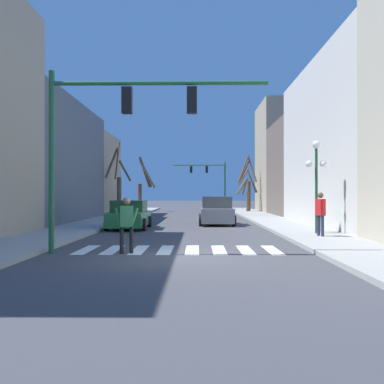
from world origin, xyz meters
TOP-DOWN VIEW (x-y plane):
  - ground_plane at (0.00, 0.00)m, footprint 240.00×240.00m
  - sidewalk_right at (5.72, 0.00)m, footprint 2.87×90.00m
  - building_row_left at (-10.15, 11.32)m, footprint 6.00×37.94m
  - building_row_right at (10.15, 15.47)m, footprint 6.00×43.92m
  - crosswalk_stripes at (0.00, 1.94)m, footprint 6.75×2.60m
  - traffic_signal_near at (-1.96, 1.00)m, footprint 6.99×0.28m
  - traffic_signal_far at (2.11, 42.74)m, footprint 6.59×0.28m
  - street_lamp_right_corner at (5.91, 6.76)m, footprint 0.95×0.36m
  - car_parked_left_far at (1.80, 14.52)m, footprint 2.18×4.27m
  - car_parked_left_near at (-3.10, 11.20)m, footprint 2.12×4.50m
  - car_driving_toward_lane at (3.10, 36.85)m, footprint 2.13×4.61m
  - pedestrian_waiting_at_curb at (-1.63, 0.99)m, footprint 0.77×0.32m
  - pedestrian_crossing_street at (5.73, 5.43)m, footprint 0.34×0.78m
  - pedestrian_on_left_sidewalk at (6.33, 7.42)m, footprint 0.24×0.66m
  - street_tree_right_far at (-5.36, 35.87)m, footprint 2.03×1.87m
  - street_tree_right_near at (5.72, 32.82)m, footprint 2.44×2.10m
  - street_tree_left_near at (-6.02, 24.27)m, footprint 1.96×2.24m
  - street_tree_left_far at (5.83, 33.56)m, footprint 2.05×1.86m

SIDE VIEW (x-z plane):
  - ground_plane at x=0.00m, z-range 0.00..0.00m
  - crosswalk_stripes at x=0.00m, z-range 0.00..0.01m
  - sidewalk_right at x=5.72m, z-range 0.00..0.15m
  - car_driving_toward_lane at x=3.10m, z-range -0.04..1.49m
  - car_parked_left_near at x=-3.10m, z-range -0.05..1.51m
  - car_parked_left_far at x=1.80m, z-range -0.06..1.68m
  - pedestrian_waiting_at_curb at x=-1.63m, z-range 0.16..1.95m
  - pedestrian_on_left_sidewalk at x=6.33m, z-range 0.29..1.83m
  - pedestrian_crossing_street at x=5.73m, z-range 0.32..2.13m
  - street_tree_right_near at x=5.72m, z-range -0.02..4.27m
  - street_tree_left_near at x=-6.02m, z-range -0.31..5.83m
  - street_tree_left_far at x=5.83m, z-range -0.05..5.87m
  - street_tree_right_far at x=-5.36m, z-range 0.14..6.01m
  - street_lamp_right_corner at x=5.91m, z-range 1.01..5.13m
  - traffic_signal_near at x=-1.96m, z-range 1.34..7.16m
  - traffic_signal_far at x=2.11m, z-range 1.34..7.29m
  - building_row_left at x=-10.15m, z-range -0.76..9.96m
  - building_row_right at x=10.15m, z-range -0.63..10.89m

